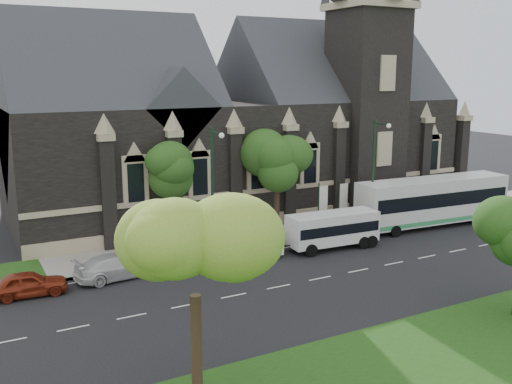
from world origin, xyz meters
TOP-DOWN VIEW (x-y plane):
  - ground at (0.00, 0.00)m, footprint 160.00×160.00m
  - sidewalk at (0.00, 9.50)m, footprint 80.00×5.00m
  - museum at (5.12, 18.78)m, footprint 40.00×17.70m
  - tree_park_near at (-11.77, -8.77)m, footprint 4.42×4.42m
  - tree_walk_right at (3.21, 10.71)m, footprint 4.08×4.08m
  - tree_walk_left at (-5.80, 10.70)m, footprint 3.91×3.91m
  - street_lamp_near at (10.00, 7.09)m, footprint 0.36×1.88m
  - street_lamp_mid at (-4.00, 7.09)m, footprint 0.36×1.88m
  - banner_flag_left at (6.29, 9.00)m, footprint 0.90×0.10m
  - banner_flag_center at (8.29, 9.00)m, footprint 0.90×0.10m
  - banner_flag_right at (10.29, 9.00)m, footprint 0.90×0.10m
  - tour_coach at (15.33, 5.94)m, footprint 13.89×3.87m
  - shuttle_bus at (4.37, 4.78)m, footprint 6.93×2.77m
  - box_trailer at (-1.00, 5.34)m, footprint 3.29×1.94m
  - sedan at (-5.91, 6.14)m, footprint 4.18×1.88m
  - car_far_red at (-16.38, 5.59)m, footprint 4.39×2.00m
  - car_far_white at (-11.08, 6.07)m, footprint 5.51×2.74m

SIDE VIEW (x-z plane):
  - ground at x=0.00m, z-range 0.00..0.00m
  - sidewalk at x=0.00m, z-range 0.00..0.15m
  - sedan at x=-5.91m, z-range 0.00..1.33m
  - car_far_red at x=-16.38m, z-range 0.00..1.46m
  - car_far_white at x=-11.08m, z-range 0.00..1.54m
  - box_trailer at x=-1.00m, z-range 0.12..1.83m
  - shuttle_bus at x=4.37m, z-range 0.21..2.84m
  - tour_coach at x=15.33m, z-range 0.17..4.17m
  - banner_flag_left at x=6.29m, z-range 0.38..4.38m
  - banner_flag_center at x=8.29m, z-range 0.38..4.38m
  - banner_flag_right at x=10.29m, z-range 0.38..4.38m
  - street_lamp_near at x=10.00m, z-range 0.61..9.61m
  - street_lamp_mid at x=-4.00m, z-range 0.61..9.61m
  - tree_walk_left at x=-5.80m, z-range 1.91..9.55m
  - tree_walk_right at x=3.21m, z-range 1.92..9.72m
  - tree_park_near at x=-11.77m, z-range 2.14..10.70m
  - museum at x=5.12m, z-range -6.78..23.12m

